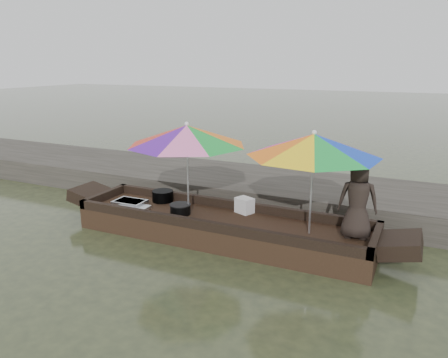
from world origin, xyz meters
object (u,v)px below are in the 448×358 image
at_px(tray_scallop, 132,208).
at_px(umbrella_stern, 312,183).
at_px(boat_hull, 221,229).
at_px(supply_bag, 245,205).
at_px(cooking_pot, 163,196).
at_px(charcoal_grill, 180,210).
at_px(umbrella_bow, 188,169).
at_px(tray_crayfish, 130,203).
at_px(vendor, 358,200).

relative_size(tray_scallop, umbrella_stern, 0.28).
bearing_deg(umbrella_stern, boat_hull, 180.00).
xyz_separation_m(tray_scallop, supply_bag, (1.82, 0.70, 0.10)).
distance_m(cooking_pot, charcoal_grill, 0.81).
bearing_deg(cooking_pot, umbrella_bow, -26.76).
distance_m(cooking_pot, tray_crayfish, 0.61).
bearing_deg(tray_crayfish, boat_hull, 2.41).
height_order(cooking_pot, supply_bag, supply_bag).
distance_m(cooking_pot, umbrella_bow, 1.09).
height_order(supply_bag, umbrella_bow, umbrella_bow).
height_order(tray_crayfish, umbrella_stern, umbrella_stern).
distance_m(tray_crayfish, charcoal_grill, 1.06).
bearing_deg(boat_hull, umbrella_bow, 180.00).
bearing_deg(charcoal_grill, cooking_pot, 144.21).
relative_size(tray_crayfish, vendor, 0.47).
bearing_deg(umbrella_bow, supply_bag, 27.83).
relative_size(supply_bag, umbrella_bow, 0.14).
bearing_deg(vendor, tray_scallop, -2.52).
relative_size(charcoal_grill, vendor, 0.29).
xyz_separation_m(tray_scallop, vendor, (3.70, 0.37, 0.55)).
bearing_deg(umbrella_bow, umbrella_stern, 0.00).
height_order(umbrella_bow, umbrella_stern, same).
distance_m(boat_hull, tray_crayfish, 1.79).
height_order(tray_scallop, umbrella_stern, umbrella_stern).
height_order(cooking_pot, tray_scallop, cooking_pot).
height_order(tray_crayfish, vendor, vendor).
height_order(supply_bag, umbrella_stern, umbrella_stern).
bearing_deg(tray_crayfish, vendor, 2.90).
xyz_separation_m(boat_hull, cooking_pot, (-1.38, 0.39, 0.28)).
relative_size(boat_hull, umbrella_stern, 2.55).
xyz_separation_m(boat_hull, tray_crayfish, (-1.78, -0.07, 0.22)).
bearing_deg(supply_bag, umbrella_stern, -19.79).
bearing_deg(charcoal_grill, umbrella_stern, 2.31).
bearing_deg(cooking_pot, tray_crayfish, -130.89).
xyz_separation_m(cooking_pot, umbrella_bow, (0.76, -0.39, 0.67)).
bearing_deg(cooking_pot, boat_hull, -15.60).
xyz_separation_m(tray_scallop, umbrella_bow, (0.98, 0.25, 0.74)).
bearing_deg(tray_crayfish, charcoal_grill, -0.70).
height_order(tray_crayfish, charcoal_grill, charcoal_grill).
bearing_deg(boat_hull, tray_crayfish, -177.59).
bearing_deg(vendor, umbrella_bow, -5.74).
distance_m(tray_crayfish, umbrella_bow, 1.38).
distance_m(supply_bag, umbrella_bow, 1.15).
relative_size(cooking_pot, supply_bag, 1.36).
bearing_deg(umbrella_stern, cooking_pot, 172.26).
height_order(supply_bag, vendor, vendor).
relative_size(charcoal_grill, umbrella_stern, 0.18).
height_order(boat_hull, tray_scallop, tray_scallop).
height_order(tray_crayfish, tray_scallop, tray_crayfish).
bearing_deg(tray_crayfish, supply_bag, 14.50).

